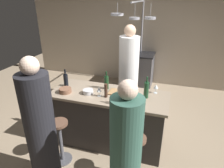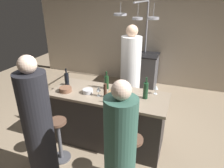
{
  "view_description": "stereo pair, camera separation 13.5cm",
  "coord_description": "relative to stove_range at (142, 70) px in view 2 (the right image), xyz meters",
  "views": [
    {
      "loc": [
        0.88,
        -2.61,
        2.28
      ],
      "look_at": [
        0.0,
        0.15,
        1.0
      ],
      "focal_mm": 32.36,
      "sensor_mm": 36.0,
      "label": 1
    },
    {
      "loc": [
        1.01,
        -2.57,
        2.28
      ],
      "look_at": [
        0.0,
        0.15,
        1.0
      ],
      "focal_mm": 32.36,
      "sensor_mm": 36.0,
      "label": 2
    }
  ],
  "objects": [
    {
      "name": "wine_bottle_dark",
      "position": [
        -0.77,
        -2.39,
        0.56
      ],
      "size": [
        0.07,
        0.07,
        0.29
      ],
      "color": "black",
      "rests_on": "kitchen_island"
    },
    {
      "name": "mixing_bowl_wooden",
      "position": [
        -0.66,
        -2.61,
        0.49
      ],
      "size": [
        0.19,
        0.19,
        0.07
      ],
      "primitive_type": "cylinder",
      "color": "brown",
      "rests_on": "kitchen_island"
    },
    {
      "name": "guest_left",
      "position": [
        -0.55,
        -3.41,
        0.35
      ],
      "size": [
        0.36,
        0.36,
        1.71
      ],
      "color": "black",
      "rests_on": "ground_plane"
    },
    {
      "name": "wine_bottle_red",
      "position": [
        -0.1,
        -2.28,
        0.57
      ],
      "size": [
        0.07,
        0.07,
        0.29
      ],
      "color": "#143319",
      "rests_on": "kitchen_island"
    },
    {
      "name": "bar_stool_right",
      "position": [
        0.56,
        -3.07,
        -0.07
      ],
      "size": [
        0.28,
        0.28,
        0.68
      ],
      "color": "#4C4C51",
      "rests_on": "ground_plane"
    },
    {
      "name": "kitchen_island",
      "position": [
        0.0,
        -2.45,
        0.01
      ],
      "size": [
        1.8,
        0.72,
        0.9
      ],
      "color": "#332D2B",
      "rests_on": "ground_plane"
    },
    {
      "name": "pepper_mill",
      "position": [
        -0.01,
        -2.56,
        0.56
      ],
      "size": [
        0.05,
        0.05,
        0.21
      ],
      "primitive_type": "cylinder",
      "color": "#382319",
      "rests_on": "kitchen_island"
    },
    {
      "name": "back_wall",
      "position": [
        0.0,
        0.4,
        0.85
      ],
      "size": [
        6.4,
        0.16,
        2.6
      ],
      "primitive_type": "cube",
      "color": "#BCAD99",
      "rests_on": "ground_plane"
    },
    {
      "name": "guest_right",
      "position": [
        0.52,
        -3.45,
        0.29
      ],
      "size": [
        0.34,
        0.34,
        1.59
      ],
      "color": "#33594C",
      "rests_on": "ground_plane"
    },
    {
      "name": "stove_range",
      "position": [
        0.0,
        0.0,
        0.0
      ],
      "size": [
        0.8,
        0.64,
        0.89
      ],
      "color": "#47474C",
      "rests_on": "ground_plane"
    },
    {
      "name": "overhead_pot_rack",
      "position": [
        -0.0,
        -0.53,
        1.22
      ],
      "size": [
        0.89,
        1.42,
        2.17
      ],
      "color": "gray",
      "rests_on": "ground_plane"
    },
    {
      "name": "wine_bottle_rose",
      "position": [
        0.33,
        -2.72,
        0.58
      ],
      "size": [
        0.07,
        0.07,
        0.33
      ],
      "color": "#B78C8E",
      "rests_on": "kitchen_island"
    },
    {
      "name": "ground_plane",
      "position": [
        0.0,
        -2.45,
        -0.45
      ],
      "size": [
        9.0,
        9.0,
        0.0
      ],
      "primitive_type": "plane",
      "color": "gray"
    },
    {
      "name": "mixing_bowl_steel",
      "position": [
        -0.31,
        -2.53,
        0.48
      ],
      "size": [
        0.16,
        0.16,
        0.06
      ],
      "primitive_type": "cylinder",
      "color": "#B7B7BC",
      "rests_on": "kitchen_island"
    },
    {
      "name": "wine_bottle_green",
      "position": [
        0.55,
        -2.4,
        0.58
      ],
      "size": [
        0.07,
        0.07,
        0.33
      ],
      "color": "#193D23",
      "rests_on": "kitchen_island"
    },
    {
      "name": "cutting_board",
      "position": [
        0.14,
        -2.38,
        0.46
      ],
      "size": [
        0.32,
        0.22,
        0.02
      ],
      "primitive_type": "cube",
      "color": "#997047",
      "rests_on": "kitchen_island"
    },
    {
      "name": "wine_glass_by_chef",
      "position": [
        0.67,
        -2.21,
        0.56
      ],
      "size": [
        0.07,
        0.07,
        0.15
      ],
      "color": "silver",
      "rests_on": "kitchen_island"
    },
    {
      "name": "wine_glass_near_left_guest",
      "position": [
        -0.11,
        -2.57,
        0.56
      ],
      "size": [
        0.07,
        0.07,
        0.15
      ],
      "color": "silver",
      "rests_on": "kitchen_island"
    },
    {
      "name": "chef",
      "position": [
        0.07,
        -1.46,
        0.39
      ],
      "size": [
        0.38,
        0.38,
        1.8
      ],
      "color": "white",
      "rests_on": "ground_plane"
    },
    {
      "name": "bar_stool_left",
      "position": [
        -0.53,
        -3.07,
        -0.07
      ],
      "size": [
        0.28,
        0.28,
        0.68
      ],
      "color": "#4C4C51",
      "rests_on": "ground_plane"
    }
  ]
}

